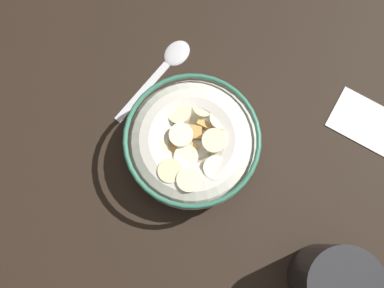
{
  "coord_description": "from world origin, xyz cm",
  "views": [
    {
      "loc": [
        3.72,
        -10.87,
        55.7
      ],
      "look_at": [
        0.0,
        0.0,
        3.0
      ],
      "focal_mm": 41.0,
      "sensor_mm": 36.0,
      "label": 1
    }
  ],
  "objects_px": {
    "coffee_mug": "(335,283)",
    "folded_napkin": "(370,124)",
    "spoon": "(168,62)",
    "cereal_bowl": "(192,144)"
  },
  "relations": [
    {
      "from": "coffee_mug",
      "to": "folded_napkin",
      "type": "relative_size",
      "value": 1.11
    },
    {
      "from": "spoon",
      "to": "coffee_mug",
      "type": "bearing_deg",
      "value": -36.69
    },
    {
      "from": "spoon",
      "to": "folded_napkin",
      "type": "relative_size",
      "value": 1.38
    },
    {
      "from": "cereal_bowl",
      "to": "folded_napkin",
      "type": "height_order",
      "value": "cereal_bowl"
    },
    {
      "from": "cereal_bowl",
      "to": "spoon",
      "type": "xyz_separation_m",
      "value": [
        -0.07,
        0.1,
        -0.03
      ]
    },
    {
      "from": "coffee_mug",
      "to": "folded_napkin",
      "type": "xyz_separation_m",
      "value": [
        0.01,
        0.21,
        -0.05
      ]
    },
    {
      "from": "folded_napkin",
      "to": "cereal_bowl",
      "type": "bearing_deg",
      "value": -153.11
    },
    {
      "from": "spoon",
      "to": "cereal_bowl",
      "type": "bearing_deg",
      "value": -55.62
    },
    {
      "from": "coffee_mug",
      "to": "folded_napkin",
      "type": "bearing_deg",
      "value": 87.97
    },
    {
      "from": "spoon",
      "to": "folded_napkin",
      "type": "bearing_deg",
      "value": 1.08
    }
  ]
}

